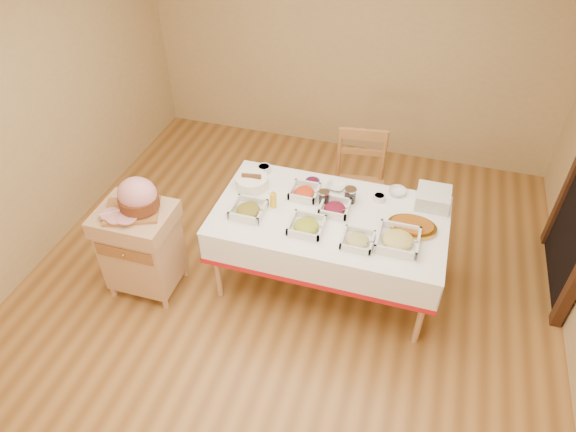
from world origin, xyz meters
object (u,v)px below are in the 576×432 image
(dining_chair, at_px, (358,187))
(plate_stack, at_px, (433,198))
(mustard_bottle, at_px, (273,200))
(bread_basket, at_px, (252,182))
(brass_platter, at_px, (412,226))
(dining_table, at_px, (329,230))
(preserve_jar_left, at_px, (324,198))
(butcher_cart, at_px, (141,245))
(ham_on_board, at_px, (137,198))
(preserve_jar_right, at_px, (350,196))

(dining_chair, relative_size, plate_stack, 3.96)
(mustard_bottle, bearing_deg, bread_basket, 142.35)
(dining_chair, relative_size, brass_platter, 2.78)
(plate_stack, relative_size, brass_platter, 0.70)
(bread_basket, relative_size, brass_platter, 0.72)
(dining_table, relative_size, preserve_jar_left, 16.26)
(butcher_cart, relative_size, bread_basket, 3.05)
(ham_on_board, height_order, mustard_bottle, ham_on_board)
(preserve_jar_right, relative_size, plate_stack, 0.48)
(butcher_cart, distance_m, preserve_jar_right, 1.74)
(ham_on_board, bearing_deg, butcher_cart, -141.92)
(bread_basket, bearing_deg, preserve_jar_left, -2.45)
(preserve_jar_right, xyz_separation_m, brass_platter, (0.52, -0.19, -0.03))
(butcher_cart, distance_m, preserve_jar_left, 1.54)
(butcher_cart, xyz_separation_m, preserve_jar_left, (1.36, 0.62, 0.34))
(dining_chair, xyz_separation_m, preserve_jar_left, (-0.19, -0.59, 0.27))
(butcher_cart, relative_size, mustard_bottle, 5.03)
(mustard_bottle, relative_size, brass_platter, 0.44)
(dining_table, bearing_deg, butcher_cart, -161.29)
(bread_basket, bearing_deg, preserve_jar_right, 3.40)
(mustard_bottle, height_order, brass_platter, mustard_bottle)
(ham_on_board, distance_m, preserve_jar_right, 1.66)
(mustard_bottle, bearing_deg, preserve_jar_right, 23.27)
(dining_table, relative_size, plate_stack, 6.92)
(dining_table, distance_m, mustard_bottle, 0.51)
(bread_basket, bearing_deg, butcher_cart, -138.80)
(preserve_jar_left, height_order, mustard_bottle, mustard_bottle)
(mustard_bottle, bearing_deg, brass_platter, 3.04)
(brass_platter, bearing_deg, dining_table, -178.27)
(preserve_jar_left, relative_size, preserve_jar_right, 0.89)
(ham_on_board, relative_size, brass_platter, 1.15)
(bread_basket, bearing_deg, plate_stack, 8.09)
(mustard_bottle, distance_m, bread_basket, 0.32)
(dining_table, bearing_deg, preserve_jar_right, 61.39)
(butcher_cart, distance_m, plate_stack, 2.39)
(dining_chair, relative_size, ham_on_board, 2.41)
(preserve_jar_right, distance_m, bread_basket, 0.82)
(ham_on_board, height_order, preserve_jar_left, ham_on_board)
(butcher_cart, xyz_separation_m, bread_basket, (0.74, 0.65, 0.34))
(butcher_cart, xyz_separation_m, brass_platter, (2.08, 0.51, 0.31))
(dining_table, relative_size, butcher_cart, 2.21)
(dining_chair, height_order, bread_basket, dining_chair)
(ham_on_board, xyz_separation_m, preserve_jar_right, (1.52, 0.66, -0.13))
(preserve_jar_left, relative_size, brass_platter, 0.30)
(dining_table, xyz_separation_m, ham_on_board, (-1.40, -0.46, 0.35))
(dining_table, xyz_separation_m, butcher_cart, (-1.45, -0.49, -0.13))
(bread_basket, height_order, plate_stack, plate_stack)
(preserve_jar_left, bearing_deg, preserve_jar_right, 21.08)
(ham_on_board, relative_size, preserve_jar_right, 3.41)
(dining_table, xyz_separation_m, dining_chair, (0.10, 0.72, -0.06))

